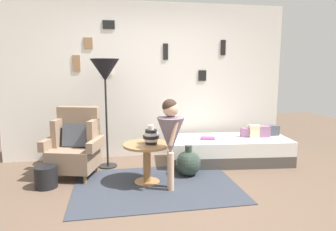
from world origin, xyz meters
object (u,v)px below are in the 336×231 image
floor_lamp (105,74)px  side_table (147,154)px  book_on_daybed (208,138)px  magazine_basket (46,177)px  person_child (171,132)px  armchair (75,145)px  daybed (229,150)px  demijohn_near (188,163)px  vase_striped (151,136)px

floor_lamp → side_table: bearing=-55.9°
book_on_daybed → magazine_basket: size_ratio=0.79×
person_child → armchair: bearing=148.8°
floor_lamp → magazine_basket: (-0.77, -0.70, -1.30)m
side_table → person_child: 0.52m
daybed → floor_lamp: bearing=176.5°
armchair → floor_lamp: 1.13m
book_on_daybed → armchair: bearing=-175.1°
daybed → side_table: bearing=-155.1°
side_table → armchair: bearing=154.1°
daybed → floor_lamp: (-1.94, 0.12, 1.24)m
book_on_daybed → demijohn_near: (-0.44, -0.47, -0.23)m
floor_lamp → demijohn_near: size_ratio=3.73×
vase_striped → demijohn_near: vase_striped is taller
armchair → person_child: size_ratio=0.84×
vase_striped → armchair: bearing=155.2°
daybed → demijohn_near: size_ratio=4.45×
book_on_daybed → magazine_basket: book_on_daybed is taller
floor_lamp → book_on_daybed: (1.57, -0.14, -1.02)m
vase_striped → person_child: (0.21, -0.27, 0.10)m
vase_striped → book_on_daybed: bearing=33.1°
side_table → floor_lamp: size_ratio=0.37×
daybed → demijohn_near: 0.94m
vase_striped → floor_lamp: (-0.58, 0.78, 0.80)m
daybed → book_on_daybed: size_ratio=8.97×
book_on_daybed → demijohn_near: demijohn_near is taller
side_table → magazine_basket: 1.32m
armchair → magazine_basket: 0.60m
person_child → magazine_basket: bearing=167.3°
side_table → book_on_daybed: (1.05, 0.64, 0.03)m
vase_striped → person_child: size_ratio=0.22×
daybed → demijohn_near: (-0.80, -0.49, -0.02)m
side_table → magazine_basket: (-1.29, 0.07, -0.25)m
daybed → vase_striped: vase_striped is taller
demijohn_near → daybed: bearing=31.4°
person_child → daybed: bearing=39.1°
book_on_daybed → floor_lamp: bearing=175.1°
side_table → floor_lamp: floor_lamp is taller
person_child → book_on_daybed: bearing=49.5°
daybed → side_table: 1.57m
side_table → vase_striped: vase_striped is taller
book_on_daybed → side_table: bearing=-148.7°
armchair → vase_striped: armchair is taller
side_table → person_child: size_ratio=0.54×
vase_striped → floor_lamp: 1.26m
vase_striped → person_child: 0.36m
armchair → floor_lamp: size_ratio=0.59×
book_on_daybed → demijohn_near: bearing=-132.7°
floor_lamp → magazine_basket: bearing=-137.8°
book_on_daybed → demijohn_near: size_ratio=0.50×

